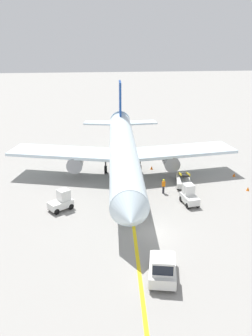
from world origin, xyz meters
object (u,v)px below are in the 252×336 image
Objects in this scene: ground_crew_marshaller at (164,186)px; safety_cone_wingtip_left at (234,175)px; belt_loader_forward_hold at (183,179)px; baggage_tug_near_wing at (62,201)px; baggage_tug_by_cargo_door at (189,196)px; airliner at (123,151)px; pushback_tug at (163,268)px; safety_cone_nose_left at (152,168)px; safety_cone_nose_right at (248,189)px; safety_cone_wingtip_right at (147,199)px.

ground_crew_marshaller is 3.86× the size of safety_cone_wingtip_left.
baggage_tug_near_wing is at bearing -161.26° from belt_loader_forward_hold.
airliner is at bearing 126.23° from baggage_tug_by_cargo_door.
airliner is 6.85× the size of belt_loader_forward_hold.
safety_cone_nose_left is at bearing 81.87° from pushback_tug.
baggage_tug_by_cargo_door is 3.59m from ground_crew_marshaller.
safety_cone_nose_left is 10.49m from safety_cone_wingtip_left.
safety_cone_nose_right is at bearing -39.48° from safety_cone_nose_left.
pushback_tug is at bearing -113.93° from baggage_tug_by_cargo_door.
belt_loader_forward_hold reaches higher than baggage_tug_near_wing.
belt_loader_forward_hold is (5.93, 16.70, -0.22)m from pushback_tug.
belt_loader_forward_hold is at bearing 70.45° from pushback_tug.
belt_loader_forward_hold is (13.78, 4.68, -0.15)m from baggage_tug_near_wing.
baggage_tug_near_wing and baggage_tug_by_cargo_door have the same top height.
pushback_tug is at bearing -124.69° from safety_cone_wingtip_left.
belt_loader_forward_hold reaches higher than baggage_tug_by_cargo_door.
safety_cone_nose_left is 1.00× the size of safety_cone_wingtip_left.
ground_crew_marshaller is (-2.74, -1.88, 0.13)m from belt_loader_forward_hold.
airliner reaches higher than ground_crew_marshaller.
airliner is 80.31× the size of safety_cone_nose_right.
safety_cone_wingtip_right is (-12.04, -5.82, 0.00)m from safety_cone_wingtip_left.
pushback_tug is 15.16m from ground_crew_marshaller.
belt_loader_forward_hold reaches higher than safety_cone_nose_right.
baggage_tug_by_cargo_door is 0.50× the size of belt_loader_forward_hold.
baggage_tug_near_wing is 11.38m from ground_crew_marshaller.
safety_cone_wingtip_right is (-2.20, -9.44, 0.00)m from safety_cone_nose_left.
baggage_tug_near_wing is at bearing -130.86° from airliner.
ground_crew_marshaller is 3.86× the size of safety_cone_nose_left.
safety_cone_wingtip_right is at bearing -154.22° from safety_cone_wingtip_left.
baggage_tug_by_cargo_door is at bearing -53.77° from airliner.
pushback_tug is at bearing -87.79° from airliner.
pushback_tug is at bearing -94.45° from safety_cone_wingtip_right.
airliner is at bearing 152.48° from belt_loader_forward_hold.
safety_cone_wingtip_left is (7.77, 6.95, -0.71)m from baggage_tug_by_cargo_door.
belt_loader_forward_hold is 6.42m from safety_cone_nose_left.
airliner is 13.03× the size of baggage_tug_near_wing.
safety_cone_wingtip_left is (13.06, 18.87, -0.77)m from pushback_tug.
safety_cone_wingtip_right is at bearing 85.55° from pushback_tug.
safety_cone_nose_right is (12.92, 14.50, -0.77)m from pushback_tug.
safety_cone_wingtip_left is at bearing -5.49° from airliner.
baggage_tug_near_wing is 20.92m from safety_cone_nose_right.
airliner is 7.13m from ground_crew_marshaller.
safety_cone_wingtip_left is 1.00× the size of safety_cone_wingtip_right.
safety_cone_wingtip_left is (13.84, -1.33, -3.20)m from airliner.
baggage_tug_near_wing is 22.01m from safety_cone_wingtip_left.
baggage_tug_by_cargo_door is at bearing -14.88° from safety_cone_wingtip_right.
ground_crew_marshaller is (11.04, 2.80, -0.02)m from baggage_tug_near_wing.
ground_crew_marshaller is at bearing 77.87° from pushback_tug.
belt_loader_forward_hold is 7.47m from safety_cone_wingtip_left.
pushback_tug is 1.53× the size of baggage_tug_by_cargo_door.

